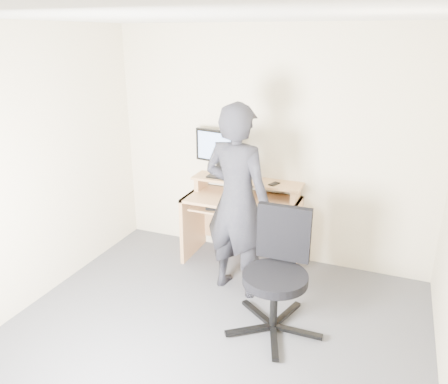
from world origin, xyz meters
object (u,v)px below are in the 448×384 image
Objects in this scene: office_chair at (278,268)px; desk at (244,213)px; monitor at (218,149)px; person at (237,201)px.

desk is at bearing 122.04° from office_chair.
office_chair is at bearing -38.02° from monitor.
desk is 1.17× the size of office_chair.
desk is at bearing 2.21° from monitor.
person reaches higher than office_chair.
person is at bearing 140.29° from office_chair.
monitor is 0.85m from person.
person is at bearing -77.26° from desk.
desk is 0.73m from person.
monitor is 1.60m from office_chair.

